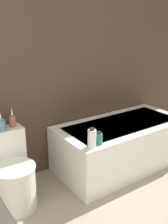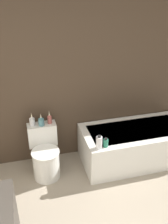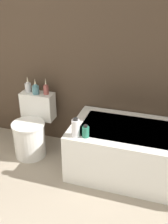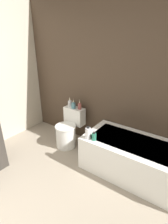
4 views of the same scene
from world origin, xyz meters
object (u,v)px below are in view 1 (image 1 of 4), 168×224
(vase_bronze, at_px, (13,120))
(shampoo_bottle_tall, at_px, (92,138))
(bathtub, at_px, (121,144))
(shampoo_bottle_short, at_px, (99,139))
(vase_silver, at_px, (1,124))
(toilet, at_px, (12,175))

(vase_bronze, height_order, shampoo_bottle_tall, vase_bronze)
(bathtub, xyz_separation_m, shampoo_bottle_tall, (-0.64, -0.29, 0.35))
(shampoo_bottle_tall, xyz_separation_m, shampoo_bottle_short, (0.09, 0.01, -0.03))
(vase_silver, relative_size, shampoo_bottle_tall, 0.95)
(vase_silver, relative_size, shampoo_bottle_short, 1.44)
(vase_silver, distance_m, shampoo_bottle_short, 0.91)
(bathtub, relative_size, shampoo_bottle_short, 12.10)
(vase_silver, distance_m, shampoo_bottle_tall, 0.83)
(vase_silver, distance_m, vase_bronze, 0.12)
(vase_silver, height_order, vase_bronze, vase_bronze)
(vase_bronze, bearing_deg, shampoo_bottle_short, -38.91)
(bathtub, relative_size, vase_silver, 8.43)
(bathtub, height_order, shampoo_bottle_short, shampoo_bottle_short)
(vase_bronze, xyz_separation_m, shampoo_bottle_tall, (0.54, -0.53, -0.13))
(bathtub, distance_m, vase_silver, 1.40)
(toilet, distance_m, vase_bronze, 0.50)
(bathtub, height_order, toilet, toilet)
(vase_bronze, distance_m, shampoo_bottle_short, 0.83)
(toilet, distance_m, shampoo_bottle_short, 0.86)
(shampoo_bottle_short, bearing_deg, shampoo_bottle_tall, -171.08)
(vase_bronze, xyz_separation_m, shampoo_bottle_short, (0.63, -0.51, -0.16))
(toilet, xyz_separation_m, shampoo_bottle_tall, (0.66, -0.33, 0.31))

